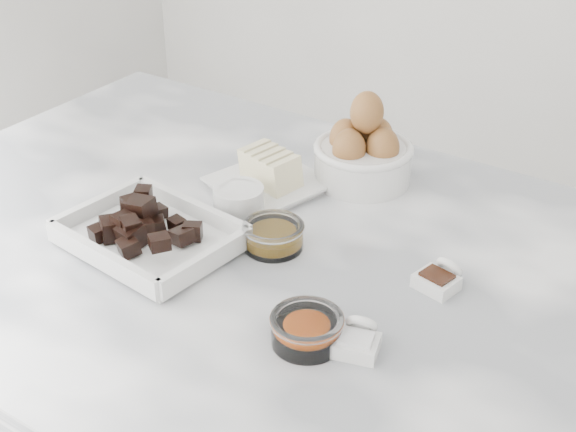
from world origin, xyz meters
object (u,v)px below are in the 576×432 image
object	(u,v)px
vanilla_spoon	(440,278)
salt_spoon	(357,340)
egg_bowl	(363,153)
sugar_ramekin	(239,200)
butter_plate	(267,175)
chocolate_dish	(149,230)
zest_bowl	(307,328)
honey_bowl	(273,235)

from	to	relation	value
vanilla_spoon	salt_spoon	size ratio (longest dim) A/B	0.96
egg_bowl	sugar_ramekin	bearing A→B (deg)	-117.15
butter_plate	sugar_ramekin	size ratio (longest dim) A/B	2.57
sugar_ramekin	chocolate_dish	bearing A→B (deg)	-110.60
zest_bowl	honey_bowl	bearing A→B (deg)	135.42
egg_bowl	butter_plate	bearing A→B (deg)	-136.62
chocolate_dish	egg_bowl	world-z (taller)	egg_bowl
chocolate_dish	sugar_ramekin	bearing A→B (deg)	69.40
chocolate_dish	egg_bowl	size ratio (longest dim) A/B	1.60
chocolate_dish	honey_bowl	world-z (taller)	chocolate_dish
egg_bowl	salt_spoon	bearing A→B (deg)	-61.55
salt_spoon	sugar_ramekin	bearing A→B (deg)	150.26
chocolate_dish	honey_bowl	xyz separation A→B (m)	(0.14, 0.09, -0.01)
chocolate_dish	salt_spoon	size ratio (longest dim) A/B	3.45
sugar_ramekin	salt_spoon	bearing A→B (deg)	-29.74
honey_bowl	sugar_ramekin	bearing A→B (deg)	153.88
chocolate_dish	vanilla_spoon	world-z (taller)	chocolate_dish
zest_bowl	vanilla_spoon	world-z (taller)	vanilla_spoon
chocolate_dish	butter_plate	distance (m)	0.22
egg_bowl	honey_bowl	world-z (taller)	egg_bowl
egg_bowl	honey_bowl	bearing A→B (deg)	-91.44
chocolate_dish	egg_bowl	bearing A→B (deg)	65.48
honey_bowl	zest_bowl	distance (m)	0.20
vanilla_spoon	honey_bowl	bearing A→B (deg)	-169.58
chocolate_dish	butter_plate	bearing A→B (deg)	79.92
chocolate_dish	zest_bowl	xyz separation A→B (m)	(0.29, -0.05, -0.00)
butter_plate	honey_bowl	distance (m)	0.17
zest_bowl	salt_spoon	distance (m)	0.06
honey_bowl	salt_spoon	distance (m)	0.23
egg_bowl	zest_bowl	size ratio (longest dim) A/B	1.80
sugar_ramekin	egg_bowl	xyz separation A→B (m)	(0.10, 0.19, 0.02)
egg_bowl	honey_bowl	distance (m)	0.24
chocolate_dish	egg_bowl	distance (m)	0.36
chocolate_dish	zest_bowl	bearing A→B (deg)	-10.64
butter_plate	zest_bowl	xyz separation A→B (m)	(0.25, -0.27, -0.00)
honey_bowl	zest_bowl	bearing A→B (deg)	-44.58
zest_bowl	butter_plate	bearing A→B (deg)	131.96
egg_bowl	vanilla_spoon	size ratio (longest dim) A/B	2.25
sugar_ramekin	salt_spoon	distance (m)	0.33
zest_bowl	chocolate_dish	bearing A→B (deg)	169.36
honey_bowl	egg_bowl	bearing A→B (deg)	88.56
butter_plate	salt_spoon	bearing A→B (deg)	-40.06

